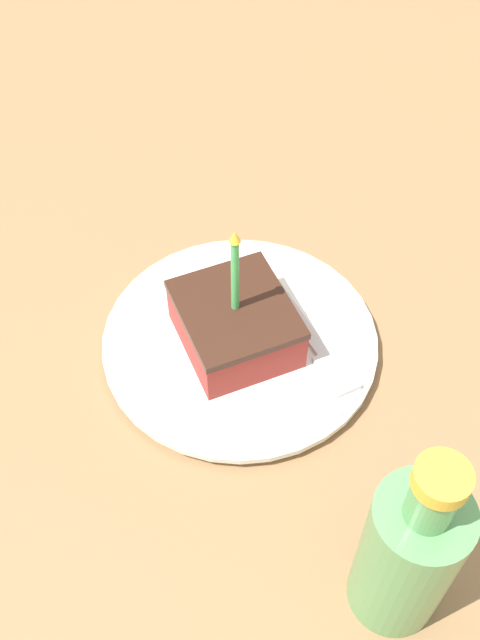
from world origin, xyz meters
The scene contains 5 objects.
ground_plane centered at (0.00, 0.00, -0.02)m, with size 2.40×2.40×0.04m.
plate centered at (0.03, 0.01, 0.01)m, with size 0.25×0.25×0.02m.
cake_slice centered at (0.02, 0.01, 0.04)m, with size 0.09×0.10×0.14m.
fork centered at (0.08, 0.00, 0.02)m, with size 0.03×0.19×0.00m.
bottle centered at (0.04, -0.24, 0.08)m, with size 0.06×0.06×0.19m.
Camera 1 is at (-0.13, -0.37, 0.56)m, focal length 42.00 mm.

